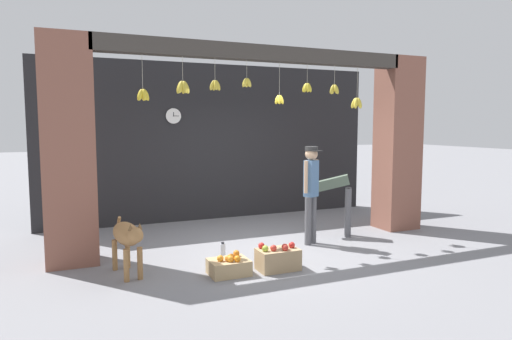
# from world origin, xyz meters

# --- Properties ---
(ground_plane) EXTENTS (60.00, 60.00, 0.00)m
(ground_plane) POSITION_xyz_m (0.00, 0.00, 0.00)
(ground_plane) COLOR gray
(shop_back_wall) EXTENTS (7.08, 0.12, 3.22)m
(shop_back_wall) POSITION_xyz_m (0.00, 2.54, 1.61)
(shop_back_wall) COLOR #232326
(shop_back_wall) RESTS_ON ground_plane
(shop_pillar_left) EXTENTS (0.70, 0.60, 3.22)m
(shop_pillar_left) POSITION_xyz_m (-2.89, 0.30, 1.61)
(shop_pillar_left) COLOR brown
(shop_pillar_left) RESTS_ON ground_plane
(shop_pillar_right) EXTENTS (0.70, 0.60, 3.22)m
(shop_pillar_right) POSITION_xyz_m (2.89, 0.30, 1.61)
(shop_pillar_right) COLOR brown
(shop_pillar_right) RESTS_ON ground_plane
(storefront_awning) EXTENTS (5.18, 0.28, 0.98)m
(storefront_awning) POSITION_xyz_m (0.00, 0.12, 3.05)
(storefront_awning) COLOR #3D3833
(dog) EXTENTS (0.40, 1.05, 0.76)m
(dog) POSITION_xyz_m (-2.23, -0.56, 0.53)
(dog) COLOR #9E7042
(dog) RESTS_ON ground_plane
(shopkeeper) EXTENTS (0.32, 0.30, 1.63)m
(shopkeeper) POSITION_xyz_m (0.78, -0.11, 0.95)
(shopkeeper) COLOR #56565B
(shopkeeper) RESTS_ON ground_plane
(worker_stooping) EXTENTS (0.78, 0.60, 1.13)m
(worker_stooping) POSITION_xyz_m (1.44, 0.22, 0.75)
(worker_stooping) COLOR #56565B
(worker_stooping) RESTS_ON ground_plane
(fruit_crate_oranges) EXTENTS (0.52, 0.41, 0.28)m
(fruit_crate_oranges) POSITION_xyz_m (-1.00, -1.05, 0.11)
(fruit_crate_oranges) COLOR tan
(fruit_crate_oranges) RESTS_ON ground_plane
(fruit_crate_apples) EXTENTS (0.56, 0.35, 0.37)m
(fruit_crate_apples) POSITION_xyz_m (-0.31, -1.12, 0.16)
(fruit_crate_apples) COLOR tan
(fruit_crate_apples) RESTS_ON ground_plane
(water_bottle) EXTENTS (0.08, 0.08, 0.27)m
(water_bottle) POSITION_xyz_m (-0.86, -0.41, 0.13)
(water_bottle) COLOR silver
(water_bottle) RESTS_ON ground_plane
(wall_clock) EXTENTS (0.32, 0.03, 0.32)m
(wall_clock) POSITION_xyz_m (-0.90, 2.46, 2.15)
(wall_clock) COLOR black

